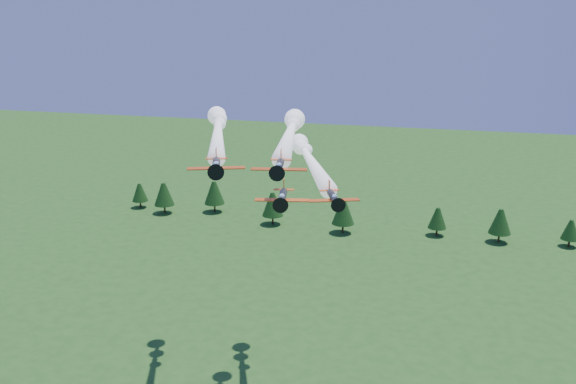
% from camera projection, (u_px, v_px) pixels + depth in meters
% --- Properties ---
extents(plane_lead, '(12.55, 42.04, 3.70)m').
position_uv_depth(plane_lead, '(290.00, 131.00, 102.98)').
color(plane_lead, black).
rests_on(plane_lead, ground).
extents(plane_left, '(20.44, 45.79, 3.70)m').
position_uv_depth(plane_left, '(218.00, 130.00, 112.98)').
color(plane_left, black).
rests_on(plane_left, ground).
extents(plane_right, '(19.38, 42.36, 3.70)m').
position_uv_depth(plane_right, '(309.00, 158.00, 113.60)').
color(plane_right, black).
rests_on(plane_right, ground).
extents(plane_slot, '(8.44, 9.26, 2.95)m').
position_uv_depth(plane_slot, '(282.00, 197.00, 97.29)').
color(plane_slot, black).
rests_on(plane_slot, ground).
extents(treeline, '(174.32, 18.58, 10.99)m').
position_uv_depth(treeline, '(357.00, 210.00, 202.29)').
color(treeline, '#382314').
rests_on(treeline, ground).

